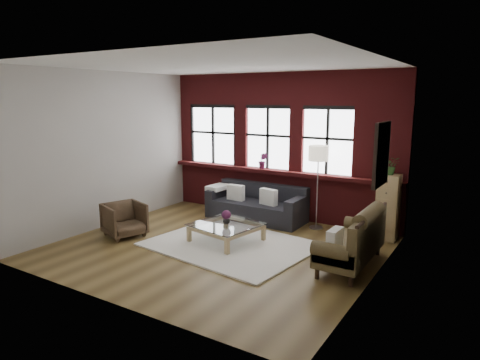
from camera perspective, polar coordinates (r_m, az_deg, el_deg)
The scene contains 26 objects.
floor at distance 7.84m, azimuth -2.97°, elevation -8.92°, with size 5.50×5.50×0.00m, color brown.
ceiling at distance 7.40m, azimuth -3.22°, elevation 15.09°, with size 5.50×5.50×0.00m, color white.
wall_back at distance 9.59m, azimuth 5.51°, elevation 4.54°, with size 5.50×5.50×0.00m, color #AFABA3.
wall_front at distance 5.62m, azimuth -17.83°, elevation -0.51°, with size 5.50×5.50×0.00m, color #AFABA3.
wall_left at distance 9.29m, azimuth -17.17°, elevation 3.89°, with size 5.00×5.00×0.00m, color #AFABA3.
wall_right at distance 6.31m, azimuth 17.84°, elevation 0.71°, with size 5.00×5.00×0.00m, color #AFABA3.
brick_backwall at distance 9.54m, azimuth 5.35°, elevation 4.51°, with size 5.50×0.12×3.20m, color maroon, non-canonical shape.
sill_ledge at distance 9.54m, azimuth 5.04°, elevation 1.11°, with size 5.50×0.30×0.08m, color maroon.
window_left at distance 10.46m, azimuth -3.52°, elevation 5.92°, with size 1.38×0.10×1.50m, color black, non-canonical shape.
window_mid at distance 9.67m, azimuth 3.79°, elevation 5.51°, with size 1.38×0.10×1.50m, color black, non-canonical shape.
window_right at distance 9.10m, azimuth 11.62°, elevation 4.97°, with size 1.38×0.10×1.50m, color black, non-canonical shape.
wall_poster at distance 6.57m, azimuth 18.37°, elevation 3.27°, with size 0.05×0.74×0.94m, color black, non-canonical shape.
shag_rug at distance 7.92m, azimuth -1.19°, elevation -8.60°, with size 2.82×2.21×0.03m, color white.
dark_sofa at distance 9.42m, azimuth 2.15°, elevation -3.01°, with size 2.16×0.88×0.78m, color black, non-canonical shape.
pillow_a at distance 9.52m, azimuth -0.56°, elevation -1.67°, with size 0.40×0.14×0.34m, color white.
pillow_b at distance 9.12m, azimuth 3.82°, elevation -2.27°, with size 0.40×0.14×0.34m, color white.
vintage_settee at distance 7.08m, azimuth 14.55°, elevation -7.54°, with size 0.77×1.73×0.92m, color #4E4024, non-canonical shape.
pillow_settee at distance 6.59m, azimuth 12.53°, elevation -7.82°, with size 0.14×0.38×0.34m, color white.
armchair at distance 8.64m, azimuth -15.15°, elevation -5.12°, with size 0.70×0.72×0.66m, color #3F2F1F.
coffee_table at distance 8.04m, azimuth -1.82°, elevation -7.10°, with size 1.10×1.10×0.37m, color tan, non-canonical shape.
vase at distance 7.96m, azimuth -1.83°, elevation -5.37°, with size 0.13×0.13×0.14m, color #B2B2B2.
flowers at distance 7.93m, azimuth -1.84°, elevation -4.65°, with size 0.17×0.17×0.17m, color #551D43.
drawer_chest at distance 8.54m, azimuth 19.11°, elevation -3.46°, with size 0.39×0.39×1.26m, color tan.
potted_plant_top at distance 8.38m, azimuth 19.45°, elevation 1.79°, with size 0.30×0.26×0.33m, color #2D5923.
floor_lamp at distance 8.82m, azimuth 10.29°, elevation -0.54°, with size 0.40×0.40×1.87m, color #A5A5A8, non-canonical shape.
sill_plant at distance 9.64m, azimuth 3.06°, elevation 2.58°, with size 0.20×0.16×0.36m, color #551D43.
Camera 1 is at (4.23, -6.04, 2.67)m, focal length 32.00 mm.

